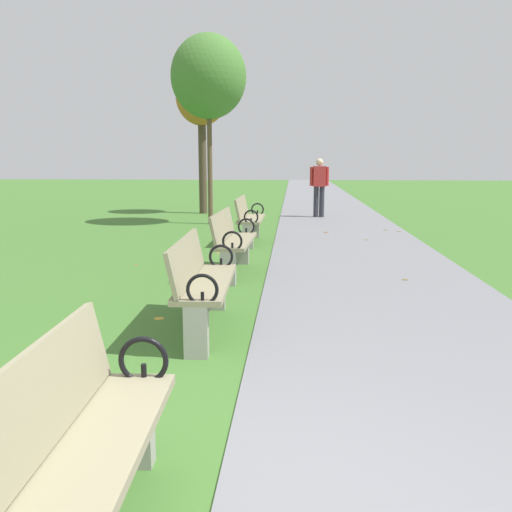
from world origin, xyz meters
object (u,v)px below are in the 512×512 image
park_bench_2 (201,281)px  park_bench_4 (249,218)px  pedestrian_walking (319,184)px  tree_2 (201,100)px  tree_1 (209,77)px  park_bench_1 (71,455)px  park_bench_3 (232,240)px

park_bench_2 → park_bench_4: bearing=90.0°
pedestrian_walking → tree_2: bearing=163.7°
park_bench_2 → tree_1: tree_1 is taller
park_bench_1 → park_bench_3: bearing=90.0°
tree_1 → tree_2: bearing=103.2°
park_bench_3 → tree_1: tree_1 is taller
park_bench_2 → tree_2: bearing=99.3°
park_bench_1 → tree_1: size_ratio=0.35×
park_bench_1 → pedestrian_walking: (1.58, 13.42, 0.44)m
park_bench_2 → tree_2: 11.82m
park_bench_3 → tree_1: 6.86m
park_bench_1 → park_bench_2: size_ratio=1.00×
park_bench_2 → tree_1: size_ratio=0.35×
park_bench_3 → park_bench_2: bearing=-90.0°
tree_1 → pedestrian_walking: tree_1 is taller
park_bench_2 → park_bench_3: size_ratio=1.00×
pedestrian_walking → park_bench_3: bearing=-101.7°
park_bench_4 → park_bench_1: bearing=-90.0°
park_bench_4 → pedestrian_walking: (1.58, 4.72, 0.44)m
pedestrian_walking → park_bench_2: bearing=-98.7°
park_bench_1 → tree_2: bearing=97.3°
tree_1 → pedestrian_walking: 4.21m
tree_2 → pedestrian_walking: 4.32m
park_bench_3 → tree_1: size_ratio=0.35×
park_bench_4 → tree_2: bearing=107.9°
pedestrian_walking → park_bench_1: bearing=-96.7°
park_bench_3 → pedestrian_walking: size_ratio=1.00×
park_bench_2 → pedestrian_walking: 10.44m
park_bench_4 → tree_1: bearing=111.8°
tree_2 → park_bench_4: bearing=-72.1°
tree_2 → pedestrian_walking: tree_2 is taller
tree_2 → tree_1: bearing=-76.8°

